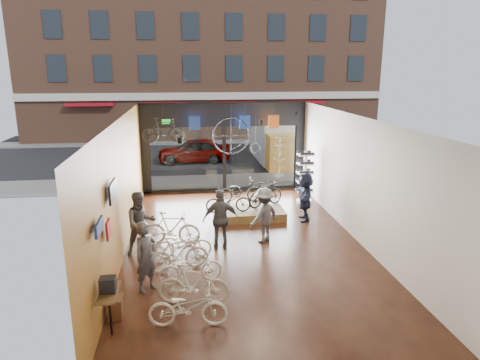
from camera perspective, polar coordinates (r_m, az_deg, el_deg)
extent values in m
cube|color=black|center=(13.19, 0.51, -8.46)|extent=(7.00, 12.00, 0.04)
cube|color=black|center=(12.22, 0.55, 8.36)|extent=(7.00, 12.00, 0.04)
cube|color=#B07921|center=(12.58, -15.56, -0.91)|extent=(0.04, 12.00, 3.80)
cube|color=beige|center=(13.51, 15.48, 0.14)|extent=(0.04, 12.00, 3.80)
cube|color=beige|center=(7.03, 7.67, -12.98)|extent=(7.00, 0.04, 3.80)
cube|color=#198C26|center=(18.04, -9.80, 7.68)|extent=(0.35, 0.06, 0.18)
cube|color=black|center=(27.56, -3.91, 3.74)|extent=(30.00, 18.00, 0.02)
cube|color=slate|center=(19.96, -2.41, -0.22)|extent=(30.00, 2.40, 0.12)
cube|color=slate|center=(31.48, -4.40, 5.21)|extent=(30.00, 2.00, 0.12)
cube|color=brown|center=(33.62, -4.90, 17.66)|extent=(26.00, 5.00, 14.00)
imported|color=gray|center=(24.44, -6.17, 3.96)|extent=(4.04, 1.62, 1.38)
imported|color=beige|center=(9.17, -6.95, -16.46)|extent=(1.68, 0.72, 0.86)
imported|color=beige|center=(9.89, -6.24, -13.60)|extent=(1.66, 0.69, 0.97)
imported|color=beige|center=(10.79, -6.66, -11.48)|extent=(1.65, 0.78, 0.83)
imported|color=beige|center=(11.44, -8.26, -9.66)|extent=(1.63, 0.74, 0.95)
imported|color=beige|center=(12.17, -7.54, -8.44)|extent=(1.56, 0.55, 0.82)
imported|color=beige|center=(13.05, -9.07, -6.39)|extent=(1.77, 0.78, 1.03)
cube|color=brown|center=(15.50, 1.22, -4.23)|extent=(2.40, 1.80, 0.30)
imported|color=black|center=(14.85, -1.57, -2.79)|extent=(1.57, 0.56, 0.83)
imported|color=black|center=(15.51, 3.46, -1.86)|extent=(1.56, 1.15, 0.93)
imported|color=black|center=(15.93, -0.04, -1.46)|extent=(1.72, 0.66, 0.89)
imported|color=#3F3F44|center=(10.45, -12.40, -9.98)|extent=(0.73, 0.73, 1.72)
imported|color=#3F3F44|center=(12.49, -13.08, -5.61)|extent=(1.08, 0.97, 1.83)
imported|color=#3F3F44|center=(12.51, -2.56, -5.25)|extent=(1.06, 0.44, 1.81)
imported|color=#3F3F44|center=(12.99, 3.21, -4.73)|extent=(1.26, 1.17, 1.70)
imported|color=#161C33|center=(15.01, 8.66, -2.22)|extent=(0.74, 1.63, 1.70)
imported|color=black|center=(16.39, -10.20, 6.56)|extent=(1.63, 0.66, 0.95)
cube|color=#1E3F99|center=(17.35, -6.07, 7.55)|extent=(0.45, 0.03, 0.55)
cube|color=#1E3F99|center=(17.53, 0.64, 7.70)|extent=(0.45, 0.03, 0.55)
cube|color=#CC5919|center=(17.74, 4.51, 7.74)|extent=(0.45, 0.03, 0.55)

